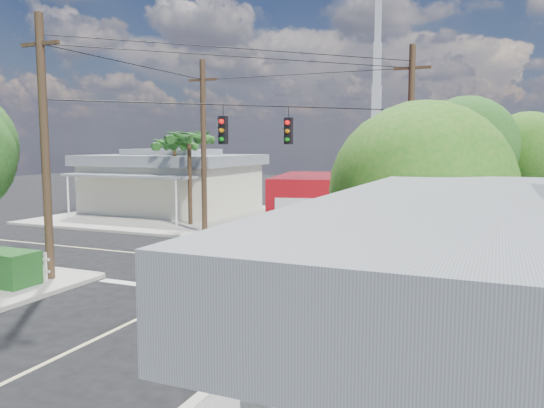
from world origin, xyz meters
The scene contains 15 objects.
ground centered at (0.00, 0.00, 0.00)m, with size 120.00×120.00×0.00m, color black.
sidewalk_ne centered at (10.88, 10.88, 0.07)m, with size 14.12×14.12×0.14m.
sidewalk_nw centered at (-10.88, 10.88, 0.07)m, with size 14.12×14.12×0.14m.
road_markings centered at (0.00, -1.47, 0.01)m, with size 32.00×32.00×0.01m.
building_nw centered at (-12.00, 12.46, 2.22)m, with size 10.80×10.20×4.30m.
radio_tower centered at (0.50, 20.00, 5.64)m, with size 0.80×0.80×17.00m.
tree_ne_front centered at (7.21, 6.76, 4.77)m, with size 4.21×4.14×6.66m.
tree_ne_back centered at (9.81, 8.96, 4.19)m, with size 3.77×3.66×5.82m.
tree_se centered at (7.01, -7.24, 4.04)m, with size 3.67×3.54×5.62m.
palm_nw_front centered at (-7.50, 7.50, 5.04)m, with size 3.01×3.08×5.59m.
palm_nw_back centered at (-9.50, 9.00, 4.67)m, with size 3.01×3.08×5.19m.
utility_poles centered at (-1.58, 1.60, 4.67)m, with size 12.00×10.68×9.00m.
vending_boxes centered at (6.50, 6.20, 0.69)m, with size 1.90×0.50×1.10m.
delivery_truck centered at (1.75, 2.23, 1.78)m, with size 4.02×8.40×3.50m.
parked_car centered at (10.49, 2.95, 0.86)m, with size 2.85×6.17×1.72m, color silver.
Camera 1 is at (8.81, -18.60, 4.67)m, focal length 35.00 mm.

